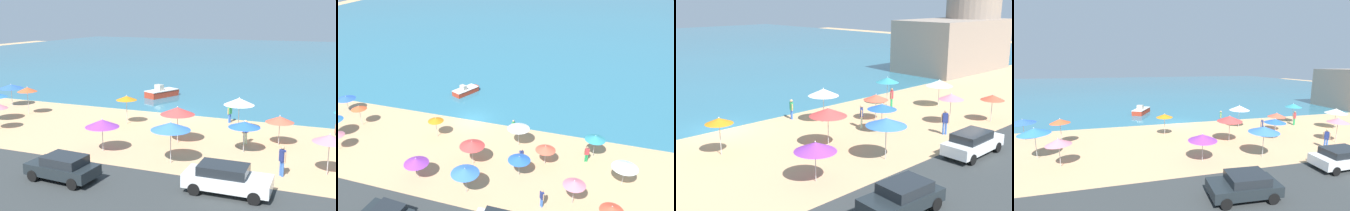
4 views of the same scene
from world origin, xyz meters
The scene contains 19 objects.
ground_plane centered at (0.00, 0.00, 0.00)m, with size 160.00×160.00×0.00m, color tan.
sea centered at (0.00, 55.00, 0.03)m, with size 150.00×110.00×0.05m, color teal.
coastal_road centered at (0.00, -18.00, 0.03)m, with size 80.00×8.00×0.06m, color #323636.
beach_umbrella_0 centered at (-16.27, -2.66, 1.94)m, with size 2.33×2.33×2.20m.
beach_umbrella_1 centered at (3.46, -8.07, 2.34)m, with size 2.47×2.47×2.67m.
beach_umbrella_2 centered at (13.59, -10.65, 2.18)m, with size 1.90×1.90×2.47m.
beach_umbrella_4 centered at (-2.35, -4.65, 2.18)m, with size 1.73×1.73×2.43m.
beach_umbrella_5 centered at (4.52, -12.10, 2.34)m, with size 2.48×2.48×2.65m.
beach_umbrella_8 centered at (8.29, -8.40, 1.91)m, with size 2.12×2.12×2.18m.
beach_umbrella_10 centered at (10.26, -5.98, 1.87)m, with size 1.97×1.97×2.15m.
beach_umbrella_11 centered at (-0.54, -11.67, 1.93)m, with size 2.29×2.29×2.25m.
beach_umbrella_13 centered at (-12.26, -5.02, 2.30)m, with size 1.78×1.78×2.57m.
beach_umbrella_15 centered at (6.87, -3.60, 2.40)m, with size 2.37×2.37×2.75m.
bather_1 centered at (5.58, -1.16, 0.90)m, with size 0.34×0.54×1.62m.
bather_2 centered at (11.18, -11.80, 1.02)m, with size 0.41×0.45×1.81m.
bather_3 centered at (8.02, -6.61, 0.99)m, with size 0.43×0.43×1.76m.
parked_car_0 centered at (8.85, -15.35, 0.85)m, with size 4.46×1.96×1.50m.
parked_car_2 centered at (0.10, -17.00, 0.82)m, with size 4.04×2.16×1.42m.
skiff_nearshore centered at (-4.04, 7.01, 0.48)m, with size 3.05×4.26×1.37m.
Camera 1 is at (13.57, -35.10, 9.08)m, focal length 45.00 mm.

